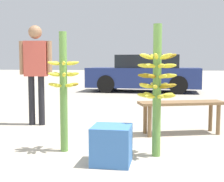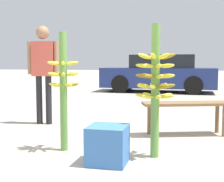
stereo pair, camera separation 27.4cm
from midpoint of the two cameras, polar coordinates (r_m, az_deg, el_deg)
ground_plane at (r=3.48m, az=0.11°, el=-12.96°), size 80.00×80.00×0.00m
banana_stalk_left at (r=3.83m, az=-6.87°, el=0.68°), size 0.39×0.39×1.46m
banana_stalk_center at (r=3.58m, az=10.10°, el=1.28°), size 0.46×0.46×1.52m
vendor_person at (r=5.57m, az=-11.09°, el=4.73°), size 0.57×0.23×1.72m
market_bench at (r=4.81m, az=15.04°, el=-3.02°), size 1.35×0.74×0.50m
parked_car at (r=11.68m, az=9.36°, el=3.09°), size 4.14×1.79×1.36m
produce_crate at (r=3.40m, az=1.56°, el=-9.80°), size 0.41×0.41×0.41m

